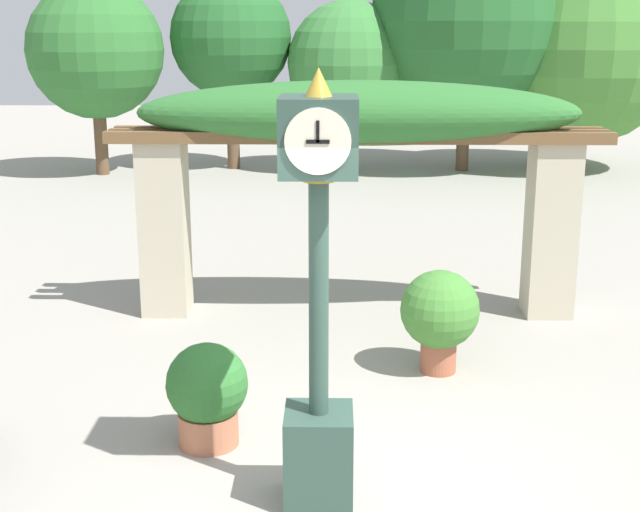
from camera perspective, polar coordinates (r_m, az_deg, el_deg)
The scene contains 6 objects.
ground_plane at distance 6.38m, azimuth 3.19°, elevation -15.71°, with size 60.00×60.00×0.00m, color gray.
pedestal_clock at distance 5.88m, azimuth -0.09°, elevation -3.47°, with size 0.49×0.54×2.96m.
pergola at distance 9.80m, azimuth 2.45°, elevation 7.53°, with size 5.44×1.11×2.62m.
potted_plant_near_left at distance 8.45m, azimuth 7.67°, elevation -3.66°, with size 0.75×0.75×0.99m.
potted_plant_near_right at distance 7.06m, azimuth -7.23°, elevation -8.62°, with size 0.64×0.64×0.83m.
tree_line at distance 19.97m, azimuth 7.44°, elevation 13.59°, with size 14.08×4.43×5.35m.
Camera 1 is at (-0.25, -5.49, 3.24)m, focal length 50.00 mm.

